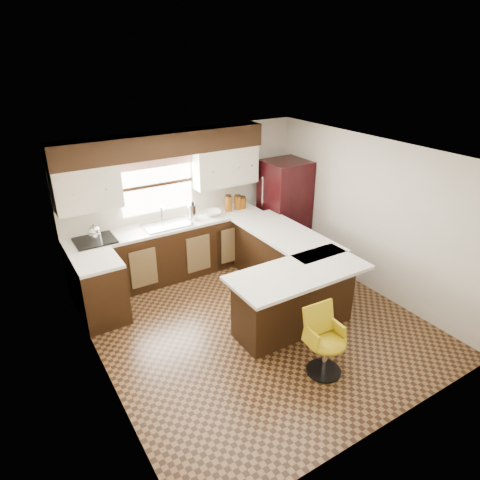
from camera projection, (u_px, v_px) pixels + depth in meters
floor at (256, 323)px, 6.09m from camera, size 4.40×4.40×0.00m
ceiling at (260, 156)px, 5.09m from camera, size 4.40×4.40×0.00m
wall_back at (186, 199)px, 7.29m from camera, size 4.40×0.00×4.40m
wall_front at (393, 336)px, 3.89m from camera, size 4.40×0.00×4.40m
wall_left at (96, 292)px, 4.58m from camera, size 0.00×4.40×4.40m
wall_right at (371, 216)px, 6.59m from camera, size 0.00×4.40×4.40m
base_cab_back at (171, 252)px, 7.15m from camera, size 3.30×0.60×0.90m
base_cab_left at (101, 291)px, 6.01m from camera, size 0.60×0.70×0.90m
counter_back at (169, 226)px, 6.96m from camera, size 3.30×0.60×0.04m
counter_left at (96, 262)px, 5.81m from camera, size 0.60×0.70×0.04m
soffit at (163, 144)px, 6.53m from camera, size 3.40×0.35×0.36m
upper_cab_left at (87, 188)px, 6.16m from camera, size 0.94×0.35×0.64m
upper_cab_right at (225, 166)px, 7.26m from camera, size 1.14×0.35×0.64m
window_pane at (157, 185)px, 6.88m from camera, size 1.20×0.02×0.90m
valance at (156, 161)px, 6.69m from camera, size 1.30×0.06×0.18m
sink at (167, 225)px, 6.90m from camera, size 0.75×0.45×0.03m
dishwasher at (231, 245)px, 7.42m from camera, size 0.58×0.03×0.78m
cooktop at (95, 240)px, 6.35m from camera, size 0.58×0.50×0.02m
peninsula_long at (282, 262)px, 6.82m from camera, size 0.60×1.95×0.90m
peninsula_return at (294, 300)px, 5.81m from camera, size 1.65×0.60×0.90m
counter_pen_long at (286, 234)px, 6.64m from camera, size 0.84×1.95×0.04m
counter_pen_return at (299, 273)px, 5.53m from camera, size 1.89×0.84×0.04m
refrigerator at (284, 208)px, 7.81m from camera, size 0.75×0.72×1.76m
bar_chair at (326, 343)px, 5.01m from camera, size 0.48×0.48×0.86m
kettle at (94, 232)px, 6.30m from camera, size 0.18×0.18×0.24m
percolator at (193, 212)px, 7.10m from camera, size 0.15×0.15×0.27m
mixing_bowl at (213, 213)px, 7.31m from camera, size 0.38×0.38×0.07m
canister_large at (228, 204)px, 7.45m from camera, size 0.12×0.12×0.26m
canister_med at (238, 203)px, 7.54m from camera, size 0.12×0.12×0.23m
canister_small at (242, 203)px, 7.60m from camera, size 0.13×0.13×0.19m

